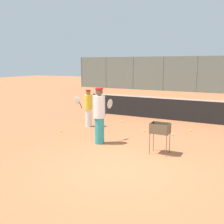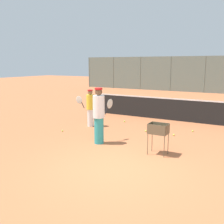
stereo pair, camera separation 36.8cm
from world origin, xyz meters
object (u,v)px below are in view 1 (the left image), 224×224
Objects in this scene: player_red_cap at (88,108)px; ball_cart at (160,131)px; player_white_outfit at (99,115)px; tennis_net at (181,109)px.

player_red_cap is 4.24m from ball_cart.
ball_cart is (2.12, -0.07, -0.27)m from player_white_outfit.
player_red_cap is at bearing 52.27° from player_white_outfit.
player_white_outfit is at bearing 177.98° from ball_cart.
tennis_net is 4.40m from player_red_cap.
player_red_cap reaches higher than ball_cart.
ball_cart is at bearing 140.71° from player_red_cap.
tennis_net is 4.91m from ball_cart.
player_red_cap is at bearing 152.53° from ball_cart.
player_red_cap is at bearing -138.21° from tennis_net.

